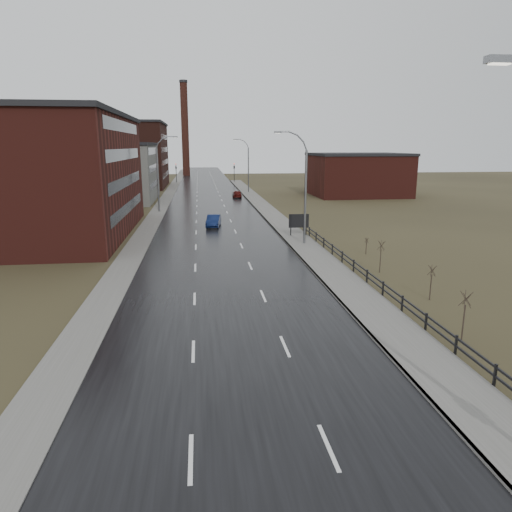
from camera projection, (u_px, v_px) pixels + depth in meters
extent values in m
cube|color=black|center=(212.00, 213.00, 69.10)|extent=(14.00, 300.00, 0.06)
cube|color=#595651|center=(304.00, 246.00, 45.99)|extent=(3.20, 180.00, 0.18)
cube|color=slate|center=(290.00, 246.00, 45.81)|extent=(0.16, 180.00, 0.18)
cube|color=#595651|center=(157.00, 214.00, 68.12)|extent=(2.40, 260.00, 0.12)
cube|color=#471914|center=(25.00, 178.00, 50.61)|extent=(22.00, 28.00, 13.00)
cube|color=black|center=(17.00, 114.00, 49.02)|extent=(22.44, 28.56, 0.50)
cube|color=black|center=(128.00, 207.00, 52.74)|extent=(0.06, 22.40, 1.20)
cube|color=black|center=(127.00, 181.00, 52.03)|extent=(0.06, 22.40, 1.20)
cube|color=black|center=(125.00, 154.00, 51.33)|extent=(0.06, 22.40, 1.20)
cube|color=black|center=(123.00, 127.00, 50.62)|extent=(0.06, 22.40, 1.20)
cube|color=slate|center=(110.00, 174.00, 83.15)|extent=(16.00, 20.00, 10.00)
cube|color=black|center=(107.00, 144.00, 81.91)|extent=(16.32, 20.40, 0.50)
cube|color=black|center=(155.00, 184.00, 84.57)|extent=(0.06, 16.00, 1.20)
cube|color=black|center=(154.00, 168.00, 83.86)|extent=(0.06, 16.00, 1.20)
cube|color=black|center=(153.00, 151.00, 83.16)|extent=(0.06, 16.00, 1.20)
cube|color=#331611|center=(111.00, 156.00, 110.90)|extent=(26.00, 24.00, 15.00)
cube|color=black|center=(108.00, 123.00, 109.08)|extent=(26.52, 24.48, 0.50)
cube|color=black|center=(166.00, 174.00, 113.51)|extent=(0.06, 19.20, 1.20)
cube|color=black|center=(165.00, 162.00, 112.80)|extent=(0.06, 19.20, 1.20)
cube|color=black|center=(165.00, 150.00, 112.09)|extent=(0.06, 19.20, 1.20)
cube|color=black|center=(164.00, 137.00, 111.39)|extent=(0.06, 19.20, 1.20)
cube|color=#471914|center=(357.00, 176.00, 92.99)|extent=(18.00, 16.00, 8.00)
cube|color=black|center=(358.00, 154.00, 91.99)|extent=(18.36, 16.32, 0.50)
cylinder|color=#331611|center=(185.00, 130.00, 151.67)|extent=(2.40, 2.40, 30.00)
cylinder|color=black|center=(183.00, 81.00, 148.07)|extent=(2.70, 2.70, 0.80)
cube|color=slate|center=(500.00, 59.00, 11.00)|extent=(0.70, 0.28, 0.18)
cube|color=silver|center=(499.00, 64.00, 11.03)|extent=(0.50, 0.20, 0.04)
cylinder|color=slate|center=(305.00, 199.00, 45.88)|extent=(0.24, 0.24, 9.50)
cylinder|color=slate|center=(305.00, 146.00, 44.65)|extent=(0.51, 0.14, 0.98)
cylinder|color=slate|center=(300.00, 139.00, 44.43)|extent=(0.81, 0.14, 0.81)
cylinder|color=slate|center=(293.00, 133.00, 44.23)|extent=(0.98, 0.14, 0.51)
cylinder|color=slate|center=(285.00, 132.00, 44.09)|extent=(1.01, 0.14, 0.14)
cube|color=slate|center=(278.00, 132.00, 44.02)|extent=(0.70, 0.28, 0.18)
cube|color=silver|center=(278.00, 133.00, 44.04)|extent=(0.50, 0.20, 0.04)
cylinder|color=slate|center=(158.00, 181.00, 68.96)|extent=(0.24, 0.24, 9.50)
cylinder|color=slate|center=(157.00, 146.00, 67.77)|extent=(0.51, 0.14, 0.98)
cylinder|color=slate|center=(160.00, 141.00, 67.66)|extent=(0.81, 0.14, 0.81)
cylinder|color=slate|center=(165.00, 138.00, 67.63)|extent=(0.98, 0.14, 0.51)
cylinder|color=slate|center=(171.00, 137.00, 67.69)|extent=(1.01, 0.14, 0.14)
cube|color=slate|center=(175.00, 137.00, 67.79)|extent=(0.70, 0.28, 0.18)
cube|color=silver|center=(175.00, 138.00, 67.81)|extent=(0.50, 0.20, 0.04)
cylinder|color=slate|center=(248.00, 171.00, 97.97)|extent=(0.24, 0.24, 9.50)
cylinder|color=slate|center=(248.00, 146.00, 96.74)|extent=(0.51, 0.14, 0.98)
cylinder|color=slate|center=(245.00, 142.00, 96.51)|extent=(0.81, 0.14, 0.81)
cylinder|color=slate|center=(242.00, 140.00, 96.32)|extent=(0.98, 0.14, 0.51)
cylinder|color=slate|center=(238.00, 139.00, 96.18)|extent=(1.01, 0.14, 0.14)
cube|color=slate|center=(235.00, 139.00, 96.11)|extent=(0.70, 0.28, 0.18)
cube|color=silver|center=(235.00, 140.00, 96.13)|extent=(0.50, 0.20, 0.04)
cube|color=black|center=(495.00, 376.00, 19.08)|extent=(0.10, 0.10, 1.10)
cube|color=black|center=(456.00, 346.00, 21.97)|extent=(0.10, 0.10, 1.10)
cube|color=black|center=(426.00, 322.00, 24.87)|extent=(0.10, 0.10, 1.10)
cube|color=black|center=(402.00, 304.00, 27.76)|extent=(0.10, 0.10, 1.10)
cube|color=black|center=(383.00, 289.00, 30.66)|extent=(0.10, 0.10, 1.10)
cube|color=black|center=(367.00, 277.00, 33.55)|extent=(0.10, 0.10, 1.10)
cube|color=black|center=(354.00, 266.00, 36.44)|extent=(0.10, 0.10, 1.10)
cube|color=black|center=(342.00, 257.00, 39.34)|extent=(0.10, 0.10, 1.10)
cube|color=black|center=(332.00, 250.00, 42.23)|extent=(0.10, 0.10, 1.10)
cube|color=black|center=(324.00, 243.00, 45.12)|extent=(0.10, 0.10, 1.10)
cube|color=black|center=(316.00, 237.00, 48.02)|extent=(0.10, 0.10, 1.10)
cube|color=black|center=(309.00, 232.00, 50.91)|extent=(0.10, 0.10, 1.10)
cube|color=black|center=(303.00, 227.00, 53.80)|extent=(0.10, 0.10, 1.10)
cube|color=black|center=(386.00, 286.00, 30.08)|extent=(0.08, 53.00, 0.10)
cube|color=black|center=(386.00, 291.00, 30.17)|extent=(0.08, 53.00, 0.10)
cylinder|color=#382D23|center=(463.00, 323.00, 23.57)|extent=(0.08, 0.08, 2.01)
cylinder|color=#382D23|center=(467.00, 299.00, 23.26)|extent=(0.04, 0.68, 0.79)
cylinder|color=#382D23|center=(466.00, 299.00, 23.30)|extent=(0.64, 0.25, 0.80)
cylinder|color=#382D23|center=(465.00, 299.00, 23.28)|extent=(0.38, 0.57, 0.81)
cylinder|color=#382D23|center=(466.00, 299.00, 23.22)|extent=(0.38, 0.57, 0.81)
cylinder|color=#382D23|center=(467.00, 299.00, 23.21)|extent=(0.64, 0.25, 0.80)
cylinder|color=#382D23|center=(431.00, 287.00, 30.01)|extent=(0.08, 0.08, 1.74)
cylinder|color=#382D23|center=(433.00, 271.00, 29.75)|extent=(0.04, 0.59, 0.69)
cylinder|color=#382D23|center=(432.00, 270.00, 29.79)|extent=(0.56, 0.22, 0.70)
cylinder|color=#382D23|center=(431.00, 271.00, 29.77)|extent=(0.33, 0.50, 0.71)
cylinder|color=#382D23|center=(432.00, 271.00, 29.71)|extent=(0.33, 0.50, 0.71)
cylinder|color=#382D23|center=(433.00, 271.00, 29.70)|extent=(0.56, 0.22, 0.70)
cylinder|color=#382D23|center=(380.00, 261.00, 36.48)|extent=(0.08, 0.08, 1.93)
cylinder|color=#382D23|center=(382.00, 246.00, 36.19)|extent=(0.04, 0.65, 0.76)
cylinder|color=#382D23|center=(381.00, 245.00, 36.23)|extent=(0.62, 0.24, 0.77)
cylinder|color=#382D23|center=(381.00, 245.00, 36.21)|extent=(0.37, 0.55, 0.78)
cylinder|color=#382D23|center=(381.00, 246.00, 36.15)|extent=(0.37, 0.55, 0.78)
cylinder|color=#382D23|center=(382.00, 246.00, 36.14)|extent=(0.62, 0.24, 0.77)
cylinder|color=#382D23|center=(366.00, 248.00, 42.73)|extent=(0.08, 0.08, 1.17)
cylinder|color=#382D23|center=(367.00, 240.00, 42.56)|extent=(0.04, 0.40, 0.47)
cylinder|color=#382D23|center=(367.00, 240.00, 42.60)|extent=(0.39, 0.16, 0.48)
cylinder|color=#382D23|center=(366.00, 240.00, 42.57)|extent=(0.24, 0.34, 0.48)
cylinder|color=#382D23|center=(366.00, 240.00, 42.52)|extent=(0.24, 0.34, 0.48)
cylinder|color=#382D23|center=(367.00, 240.00, 42.51)|extent=(0.39, 0.16, 0.48)
cube|color=black|center=(291.00, 229.00, 50.86)|extent=(0.10, 0.10, 1.80)
cube|color=black|center=(306.00, 229.00, 51.07)|extent=(0.10, 0.10, 1.80)
cube|color=silver|center=(299.00, 221.00, 50.70)|extent=(2.17, 0.08, 1.42)
cube|color=black|center=(299.00, 221.00, 50.65)|extent=(2.27, 0.04, 1.52)
cylinder|color=black|center=(176.00, 173.00, 125.42)|extent=(0.16, 0.16, 5.20)
imported|color=black|center=(176.00, 165.00, 124.91)|extent=(0.58, 2.73, 1.10)
sphere|color=#FF190C|center=(176.00, 164.00, 124.69)|extent=(0.18, 0.18, 0.18)
cylinder|color=black|center=(234.00, 173.00, 127.32)|extent=(0.16, 0.16, 5.20)
imported|color=black|center=(234.00, 165.00, 126.81)|extent=(0.58, 2.73, 1.10)
sphere|color=#FF190C|center=(234.00, 164.00, 126.60)|extent=(0.18, 0.18, 0.18)
imported|color=#0D1A43|center=(214.00, 221.00, 57.13)|extent=(2.13, 4.63, 1.47)
imported|color=#4C0F0C|center=(237.00, 194.00, 89.04)|extent=(1.81, 4.27, 1.44)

